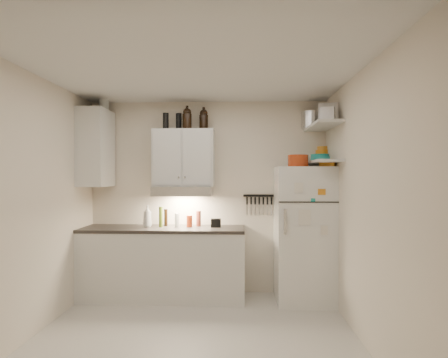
{
  "coord_description": "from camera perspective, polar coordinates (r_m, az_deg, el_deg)",
  "views": [
    {
      "loc": [
        0.43,
        -3.6,
        1.59
      ],
      "look_at": [
        0.25,
        0.9,
        1.55
      ],
      "focal_mm": 30.0,
      "sensor_mm": 36.0,
      "label": 1
    }
  ],
  "objects": [
    {
      "name": "book_stack",
      "position": [
        4.71,
        15.59,
        2.27
      ],
      "size": [
        0.24,
        0.27,
        0.07
      ],
      "primitive_type": "cube",
      "rotation": [
        0.0,
        0.0,
        -0.4
      ],
      "color": "orange",
      "rests_on": "fridge"
    },
    {
      "name": "side_cabinet",
      "position": [
        5.17,
        -18.94,
        4.47
      ],
      "size": [
        0.33,
        0.55,
        1.0
      ],
      "primitive_type": "cube",
      "color": "silver",
      "rests_on": "left_wall"
    },
    {
      "name": "upper_cabinet",
      "position": [
        5.0,
        -6.12,
        3.2
      ],
      "size": [
        0.8,
        0.33,
        0.75
      ],
      "primitive_type": "cube",
      "color": "silver",
      "rests_on": "back_wall"
    },
    {
      "name": "growler_a",
      "position": [
        4.96,
        -5.64,
        9.2
      ],
      "size": [
        0.15,
        0.15,
        0.28
      ],
      "primitive_type": null,
      "rotation": [
        0.0,
        0.0,
        -0.31
      ],
      "color": "black",
      "rests_on": "upper_cabinet"
    },
    {
      "name": "vinegar_bottle",
      "position": [
        5.06,
        -8.85,
        -5.82
      ],
      "size": [
        0.05,
        0.05,
        0.23
      ],
      "primitive_type": "cylinder",
      "rotation": [
        0.0,
        0.0,
        -0.17
      ],
      "color": "black",
      "rests_on": "countertop"
    },
    {
      "name": "thermos_a",
      "position": [
        5.09,
        -6.92,
        8.65
      ],
      "size": [
        0.08,
        0.08,
        0.22
      ],
      "primitive_type": "cylinder",
      "rotation": [
        0.0,
        0.0,
        -0.09
      ],
      "color": "black",
      "rests_on": "upper_cabinet"
    },
    {
      "name": "bowl_yellow",
      "position": [
        5.2,
        14.85,
        4.53
      ],
      "size": [
        0.15,
        0.15,
        0.05
      ],
      "primitive_type": "cylinder",
      "color": "orange",
      "rests_on": "bowl_orange"
    },
    {
      "name": "side_jar",
      "position": [
        5.31,
        -17.86,
        10.76
      ],
      "size": [
        0.13,
        0.13,
        0.17
      ],
      "primitive_type": "cylinder",
      "rotation": [
        0.0,
        0.0,
        0.03
      ],
      "color": "silver",
      "rests_on": "side_cabinet"
    },
    {
      "name": "soap_bottle",
      "position": [
        4.99,
        -11.59,
        -5.38
      ],
      "size": [
        0.15,
        0.15,
        0.32
      ],
      "primitive_type": "imported",
      "rotation": [
        0.0,
        0.0,
        0.29
      ],
      "color": "silver",
      "rests_on": "countertop"
    },
    {
      "name": "left_wall",
      "position": [
        4.15,
        -27.22,
        -3.54
      ],
      "size": [
        0.02,
        3.0,
        2.6
      ],
      "primitive_type": "cube",
      "color": "beige",
      "rests_on": "ground"
    },
    {
      "name": "stock_pot",
      "position": [
        5.14,
        13.37,
        8.7
      ],
      "size": [
        0.32,
        0.32,
        0.22
      ],
      "primitive_type": "cylinder",
      "rotation": [
        0.0,
        0.0,
        -0.04
      ],
      "color": "silver",
      "rests_on": "shelf_hi"
    },
    {
      "name": "fridge",
      "position": [
        4.89,
        12.05,
        -8.21
      ],
      "size": [
        0.7,
        0.68,
        1.7
      ],
      "primitive_type": "cube",
      "color": "white",
      "rests_on": "floor"
    },
    {
      "name": "knife_strip",
      "position": [
        5.1,
        5.33,
        -2.53
      ],
      "size": [
        0.42,
        0.02,
        0.03
      ],
      "primitive_type": "cube",
      "color": "black",
      "rests_on": "back_wall"
    },
    {
      "name": "base_cabinet",
      "position": [
        5.03,
        -9.22,
        -12.71
      ],
      "size": [
        2.1,
        0.6,
        0.88
      ],
      "primitive_type": "cube",
      "color": "silver",
      "rests_on": "floor"
    },
    {
      "name": "bowl_orange",
      "position": [
        5.2,
        14.85,
        3.94
      ],
      "size": [
        0.2,
        0.2,
        0.06
      ],
      "primitive_type": "cylinder",
      "color": "orange",
      "rests_on": "bowl_teal"
    },
    {
      "name": "floor",
      "position": [
        3.96,
        -4.51,
        -23.29
      ],
      "size": [
        3.2,
        3.0,
        0.02
      ],
      "primitive_type": "cube",
      "color": "beige",
      "rests_on": "ground"
    },
    {
      "name": "dutch_oven",
      "position": [
        4.65,
        11.23,
        2.74
      ],
      "size": [
        0.3,
        0.3,
        0.14
      ],
      "primitive_type": "cylinder",
      "rotation": [
        0.0,
        0.0,
        -0.23
      ],
      "color": "#9C3012",
      "rests_on": "fridge"
    },
    {
      "name": "back_wall",
      "position": [
        5.14,
        -2.51,
        -2.73
      ],
      "size": [
        3.2,
        0.02,
        2.6
      ],
      "primitive_type": "cube",
      "color": "beige",
      "rests_on": "ground"
    },
    {
      "name": "countertop",
      "position": [
        4.95,
        -9.23,
        -7.52
      ],
      "size": [
        2.1,
        0.62,
        0.04
      ],
      "primitive_type": "cube",
      "color": "#2E2A27",
      "rests_on": "base_cabinet"
    },
    {
      "name": "shelf_lo",
      "position": [
        4.74,
        14.73,
        2.55
      ],
      "size": [
        0.3,
        0.95,
        0.03
      ],
      "primitive_type": "cube",
      "color": "silver",
      "rests_on": "right_wall"
    },
    {
      "name": "shelf_hi",
      "position": [
        4.78,
        14.74,
        7.83
      ],
      "size": [
        0.3,
        0.95,
        0.03
      ],
      "primitive_type": "cube",
      "color": "silver",
      "rests_on": "right_wall"
    },
    {
      "name": "plates",
      "position": [
        4.78,
        14.59,
        3.03
      ],
      "size": [
        0.25,
        0.25,
        0.05
      ],
      "primitive_type": "cylinder",
      "rotation": [
        0.0,
        0.0,
        0.25
      ],
      "color": "teal",
      "rests_on": "shelf_lo"
    },
    {
      "name": "ceiling",
      "position": [
        3.77,
        -4.54,
        16.22
      ],
      "size": [
        3.2,
        3.0,
        0.02
      ],
      "primitive_type": "cube",
      "color": "silver",
      "rests_on": "ground"
    },
    {
      "name": "right_wall",
      "position": [
        3.8,
        20.41,
        -3.89
      ],
      "size": [
        0.02,
        3.0,
        2.6
      ],
      "primitive_type": "cube",
      "color": "beige",
      "rests_on": "ground"
    },
    {
      "name": "spice_jar",
      "position": [
        4.86,
        12.69,
        2.43
      ],
      "size": [
        0.08,
        0.08,
        0.11
      ],
      "primitive_type": "cylinder",
      "rotation": [
        0.0,
        0.0,
        0.2
      ],
      "color": "silver",
      "rests_on": "fridge"
    },
    {
      "name": "growler_b",
      "position": [
        5.05,
        -3.11,
        9.05
      ],
      "size": [
        0.15,
        0.15,
        0.28
      ],
      "primitive_type": null,
      "rotation": [
        0.0,
        0.0,
        0.35
      ],
      "color": "black",
      "rests_on": "upper_cabinet"
    },
    {
      "name": "clear_bottle",
      "position": [
        4.93,
        -7.17,
        -6.24
      ],
      "size": [
        0.08,
        0.08,
        0.18
      ],
      "primitive_type": "cylinder",
      "rotation": [
        0.0,
        0.0,
        0.4
      ],
      "color": "silver",
      "rests_on": "countertop"
    },
    {
      "name": "red_jar",
      "position": [
        4.92,
        -5.3,
        -6.44
      ],
      "size": [
        0.09,
        0.09,
        0.15
      ],
      "primitive_type": "cylinder",
      "rotation": [
        0.0,
        0.0,
        -0.16
      ],
      "color": "#9C3012",
      "rests_on": "countertop"
    },
    {
      "name": "pepper_mill",
      "position": [
        5.0,
        -3.9,
        -6.03
      ],
      "size": [
        0.07,
        0.07,
        0.2
      ],
      "primitive_type": "cylinder",
      "rotation": [
        0.0,
        0.0,
        -0.11
      ],
      "color": "brown",
      "rests_on": "countertop"
    },
    {
      "name": "caddy",
      "position": [
        4.9,
        -1.26,
        -6.7
      ],
      "size": [
        0.14,
        0.1,
        0.11
      ],
      "primitive_type": "cube",
      "rotation": [
        0.0,
        0.0,
        0.09
      ],
      "color": "black",
      "rests_on": "countertop"
    },
    {
      "name": "bowl_teal",
      "position": [
        5.1,
        14.46,
        3.12
      ],
      "size": [
        0.25,
        0.25,
        0.1
      ],
      "primitive_type": "cylinder",
      "color": "teal",
      "rests_on": "shelf_lo"
    },
    {
      "name": "thermos_b",
      "position": [
        5.07,
        -8.86,
        8.67
      ],
      "size": [
        0.1,
        0.1,
        0.22
      ],
      "primitive_type": "cylinder",
      "rotation": [
        0.0,
        0.0,
        0.31
      ],
      "color": "black",
      "rests_on": "upper_cabinet"
    },
    {
      "name": "tin_b",
      "position": [
        4.53,
        15.52,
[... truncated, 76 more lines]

